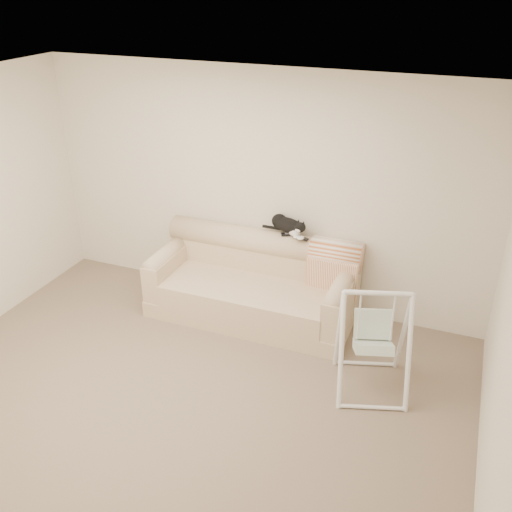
{
  "coord_description": "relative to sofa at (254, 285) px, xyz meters",
  "views": [
    {
      "loc": [
        2.08,
        -3.4,
        3.45
      ],
      "look_at": [
        0.24,
        1.27,
        0.9
      ],
      "focal_mm": 40.0,
      "sensor_mm": 36.0,
      "label": 1
    }
  ],
  "objects": [
    {
      "name": "ground_plane",
      "position": [
        -0.08,
        -1.62,
        -0.35
      ],
      "size": [
        5.0,
        5.0,
        0.0
      ],
      "primitive_type": "plane",
      "color": "brown",
      "rests_on": "ground"
    },
    {
      "name": "room_shell",
      "position": [
        -0.08,
        -1.62,
        1.18
      ],
      "size": [
        5.04,
        4.04,
        2.6
      ],
      "color": "silver",
      "rests_on": "ground"
    },
    {
      "name": "sofa",
      "position": [
        0.0,
        0.0,
        0.0
      ],
      "size": [
        2.2,
        0.93,
        0.9
      ],
      "color": "#CAB991",
      "rests_on": "ground"
    },
    {
      "name": "remote_a",
      "position": [
        0.32,
        0.24,
        0.56
      ],
      "size": [
        0.18,
        0.13,
        0.03
      ],
      "color": "black",
      "rests_on": "sofa"
    },
    {
      "name": "remote_b",
      "position": [
        0.46,
        0.2,
        0.56
      ],
      "size": [
        0.18,
        0.09,
        0.02
      ],
      "color": "black",
      "rests_on": "sofa"
    },
    {
      "name": "tuxedo_cat",
      "position": [
        0.29,
        0.26,
        0.65
      ],
      "size": [
        0.53,
        0.34,
        0.21
      ],
      "color": "black",
      "rests_on": "sofa"
    },
    {
      "name": "throw_blanket",
      "position": [
        0.84,
        0.23,
        0.37
      ],
      "size": [
        0.54,
        0.38,
        0.58
      ],
      "color": "#C6642A",
      "rests_on": "sofa"
    },
    {
      "name": "baby_swing",
      "position": [
        1.45,
        -0.78,
        0.16
      ],
      "size": [
        0.79,
        0.82,
        1.02
      ],
      "color": "white",
      "rests_on": "ground"
    }
  ]
}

